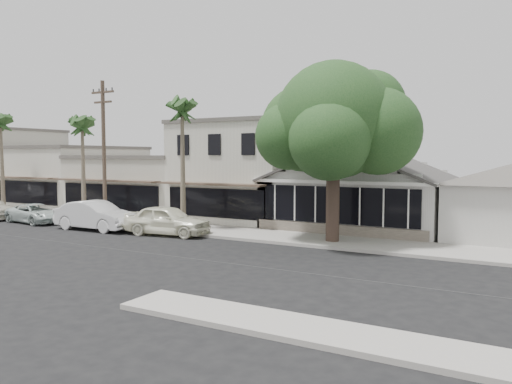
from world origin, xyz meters
The scene contains 16 objects.
ground centered at (0.00, 0.00, 0.00)m, with size 140.00×140.00×0.00m, color black.
sidewalk_north centered at (-8.00, 6.75, 0.07)m, with size 90.00×3.50×0.15m, color #9E9991.
sidewalk_south centered at (14.00, -5.80, 0.07)m, with size 20.00×1.80×0.15m, color #9E9991.
corner_shop centered at (5.00, 12.47, 2.62)m, with size 10.40×8.60×5.10m.
side_cottage centered at (13.20, 11.50, 1.50)m, with size 6.00×6.00×3.00m, color beige.
row_building_near centered at (-3.00, 13.50, 3.25)m, with size 8.00×10.00×6.50m, color silver.
row_building_midnear centered at (-12.00, 13.50, 2.10)m, with size 10.00×10.00×4.20m, color beige.
row_building_midfar centered at (-22.50, 13.50, 2.50)m, with size 11.00×10.00×5.00m, color silver.
utility_pole centered at (-9.00, 5.20, 4.79)m, with size 1.80×0.24×9.00m.
car_0 centered at (-3.51, 4.52, 0.84)m, with size 1.97×4.90×1.67m, color white.
car_1 centered at (-8.51, 3.94, 0.86)m, with size 1.83×5.24×1.73m, color silver.
car_2 centered at (-14.34, 4.23, 0.63)m, with size 2.08×4.52×1.26m, color #B6C5BF.
shade_tree centered at (5.42, 6.70, 5.98)m, with size 8.18×7.40×9.08m.
palm_east centered at (-3.67, 6.17, 6.99)m, with size 2.81×2.81×8.12m.
palm_mid centered at (-12.15, 6.33, 6.40)m, with size 2.47×2.47×7.47m.
palm_west centered at (-21.19, 6.52, 6.87)m, with size 2.53×2.53×7.99m.
Camera 1 is at (14.34, -17.03, 4.41)m, focal length 35.00 mm.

